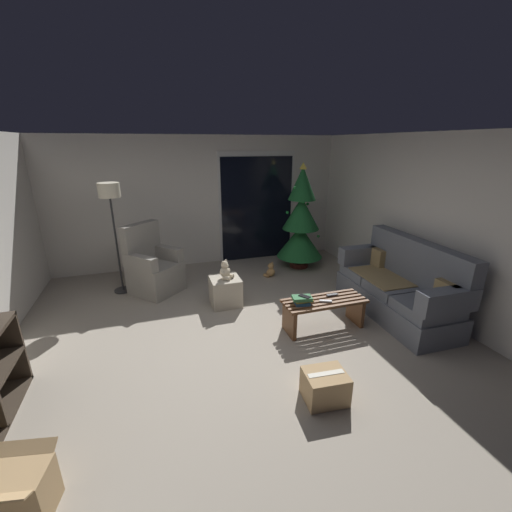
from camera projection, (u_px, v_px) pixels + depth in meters
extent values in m
plane|color=#9E9384|center=(243.00, 340.00, 4.15)|extent=(7.00, 7.00, 0.00)
cube|color=silver|center=(200.00, 202.00, 6.50)|extent=(5.72, 0.12, 2.50)
cube|color=silver|center=(440.00, 227.00, 4.58)|extent=(0.12, 6.00, 2.50)
cube|color=silver|center=(257.00, 207.00, 6.82)|extent=(1.60, 0.02, 2.20)
cube|color=black|center=(257.00, 209.00, 6.82)|extent=(1.50, 0.02, 2.10)
cube|color=slate|center=(393.00, 303.00, 4.75)|extent=(0.82, 1.92, 0.34)
cube|color=slate|center=(427.00, 308.00, 4.10)|extent=(0.70, 0.62, 0.14)
cube|color=slate|center=(394.00, 288.00, 4.67)|extent=(0.70, 0.62, 0.14)
cube|color=slate|center=(368.00, 272.00, 5.23)|extent=(0.70, 0.62, 0.14)
cube|color=slate|center=(417.00, 261.00, 4.63)|extent=(0.26, 1.91, 0.60)
cube|color=slate|center=(448.00, 301.00, 3.81)|extent=(0.77, 0.22, 0.28)
cube|color=slate|center=(362.00, 255.00, 5.39)|extent=(0.77, 0.22, 0.28)
cube|color=#997F51|center=(383.00, 276.00, 4.86)|extent=(0.63, 0.92, 0.02)
cube|color=#997F51|center=(447.00, 293.00, 4.01)|extent=(0.13, 0.32, 0.28)
cube|color=#997F51|center=(377.00, 257.00, 5.28)|extent=(0.13, 0.32, 0.28)
cube|color=brown|center=(331.00, 307.00, 4.15)|extent=(1.10, 0.05, 0.04)
cube|color=brown|center=(328.00, 304.00, 4.23)|extent=(1.10, 0.05, 0.04)
cube|color=brown|center=(324.00, 301.00, 4.31)|extent=(1.10, 0.05, 0.04)
cube|color=brown|center=(321.00, 298.00, 4.39)|extent=(1.10, 0.05, 0.04)
cube|color=brown|center=(318.00, 295.00, 4.47)|extent=(1.10, 0.05, 0.04)
cube|color=brown|center=(289.00, 321.00, 4.23)|extent=(0.05, 0.36, 0.38)
cube|color=brown|center=(355.00, 310.00, 4.52)|extent=(0.05, 0.36, 0.38)
cube|color=#ADADB2|center=(326.00, 301.00, 4.24)|extent=(0.16, 0.10, 0.02)
cube|color=#333338|center=(332.00, 295.00, 4.41)|extent=(0.16, 0.05, 0.02)
cube|color=#285684|center=(302.00, 303.00, 4.19)|extent=(0.22, 0.20, 0.03)
cube|color=#B79333|center=(303.00, 300.00, 4.20)|extent=(0.24, 0.17, 0.03)
cube|color=#337042|center=(302.00, 298.00, 4.17)|extent=(0.27, 0.20, 0.04)
cube|color=black|center=(305.00, 296.00, 4.16)|extent=(0.14, 0.16, 0.01)
cylinder|color=#4C1E19|center=(299.00, 264.00, 6.62)|extent=(0.36, 0.36, 0.10)
cylinder|color=brown|center=(299.00, 259.00, 6.58)|extent=(0.08, 0.08, 0.12)
cone|color=#195628|center=(300.00, 241.00, 6.46)|extent=(0.89, 0.89, 0.62)
cone|color=#195628|center=(301.00, 213.00, 6.28)|extent=(0.70, 0.70, 0.62)
cone|color=#195628|center=(303.00, 183.00, 6.10)|extent=(0.52, 0.52, 0.62)
sphere|color=#B233A5|center=(306.00, 199.00, 6.00)|extent=(0.06, 0.06, 0.06)
sphere|color=#1E8C33|center=(318.00, 236.00, 6.50)|extent=(0.06, 0.06, 0.06)
sphere|color=#1E8C33|center=(295.00, 188.00, 6.06)|extent=(0.06, 0.06, 0.06)
sphere|color=#1E8C33|center=(308.00, 204.00, 6.41)|extent=(0.06, 0.06, 0.06)
sphere|color=gold|center=(305.00, 184.00, 6.23)|extent=(0.06, 0.06, 0.06)
sphere|color=white|center=(315.00, 222.00, 6.43)|extent=(0.06, 0.06, 0.06)
sphere|color=#1E8C33|center=(306.00, 239.00, 6.84)|extent=(0.06, 0.06, 0.06)
sphere|color=#1E8C33|center=(287.00, 212.00, 6.37)|extent=(0.06, 0.06, 0.06)
sphere|color=#1E8C33|center=(304.00, 202.00, 6.00)|extent=(0.06, 0.06, 0.06)
cone|color=#EAD14C|center=(303.00, 166.00, 6.00)|extent=(0.14, 0.14, 0.12)
cube|color=gray|center=(157.00, 283.00, 5.47)|extent=(0.96, 0.96, 0.31)
cube|color=gray|center=(155.00, 269.00, 5.39)|extent=(0.96, 0.96, 0.18)
cube|color=gray|center=(141.00, 243.00, 5.38)|extent=(0.61, 0.57, 0.64)
cube|color=gray|center=(168.00, 253.00, 5.54)|extent=(0.49, 0.52, 0.22)
cube|color=gray|center=(141.00, 263.00, 5.09)|extent=(0.49, 0.52, 0.22)
cylinder|color=#2D2D30|center=(123.00, 290.00, 5.54)|extent=(0.28, 0.28, 0.02)
cylinder|color=#2D2D30|center=(117.00, 245.00, 5.28)|extent=(0.03, 0.03, 1.55)
cylinder|color=beige|center=(109.00, 190.00, 5.00)|extent=(0.32, 0.32, 0.22)
cube|color=#382D23|center=(2.00, 349.00, 3.30)|extent=(0.40, 0.04, 0.79)
cube|color=#B2A893|center=(225.00, 291.00, 5.02)|extent=(0.44, 0.44, 0.43)
cylinder|color=beige|center=(230.00, 276.00, 4.96)|extent=(0.12, 0.12, 0.06)
cylinder|color=beige|center=(227.00, 278.00, 4.87)|extent=(0.12, 0.12, 0.06)
sphere|color=beige|center=(225.00, 272.00, 4.92)|extent=(0.15, 0.15, 0.15)
sphere|color=beige|center=(225.00, 265.00, 4.88)|extent=(0.11, 0.11, 0.11)
sphere|color=#F4E5C1|center=(227.00, 266.00, 4.86)|extent=(0.04, 0.04, 0.04)
sphere|color=beige|center=(226.00, 261.00, 4.90)|extent=(0.04, 0.04, 0.04)
sphere|color=beige|center=(223.00, 262.00, 4.83)|extent=(0.04, 0.04, 0.04)
sphere|color=beige|center=(228.00, 270.00, 4.97)|extent=(0.06, 0.06, 0.06)
sphere|color=beige|center=(223.00, 273.00, 4.85)|extent=(0.06, 0.06, 0.06)
cylinder|color=tan|center=(267.00, 275.00, 6.09)|extent=(0.12, 0.13, 0.06)
cylinder|color=tan|center=(270.00, 274.00, 6.17)|extent=(0.12, 0.13, 0.06)
sphere|color=tan|center=(271.00, 272.00, 6.07)|extent=(0.15, 0.15, 0.15)
sphere|color=tan|center=(271.00, 266.00, 6.04)|extent=(0.11, 0.11, 0.11)
sphere|color=tan|center=(269.00, 266.00, 6.07)|extent=(0.04, 0.04, 0.04)
sphere|color=tan|center=(270.00, 264.00, 5.99)|extent=(0.04, 0.04, 0.04)
sphere|color=tan|center=(272.00, 263.00, 6.05)|extent=(0.04, 0.04, 0.04)
sphere|color=tan|center=(268.00, 272.00, 6.03)|extent=(0.06, 0.06, 0.06)
sphere|color=tan|center=(272.00, 270.00, 6.14)|extent=(0.06, 0.06, 0.06)
cube|color=tan|center=(18.00, 494.00, 2.16)|extent=(0.46, 0.35, 0.36)
cube|color=tan|center=(25.00, 448.00, 2.26)|extent=(0.41, 0.17, 0.06)
cube|color=tan|center=(325.00, 386.00, 3.15)|extent=(0.42, 0.36, 0.29)
cube|color=beige|center=(326.00, 373.00, 3.11)|extent=(0.36, 0.09, 0.00)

